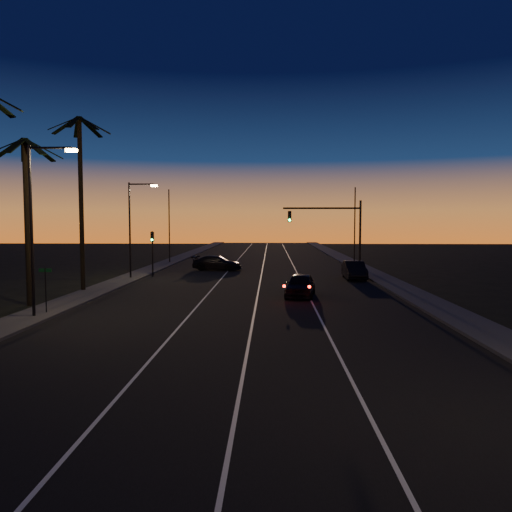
{
  "coord_description": "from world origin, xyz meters",
  "views": [
    {
      "loc": [
        1.42,
        -5.48,
        5.07
      ],
      "look_at": [
        0.56,
        23.05,
        3.11
      ],
      "focal_mm": 35.0,
      "sensor_mm": 36.0,
      "label": 1
    }
  ],
  "objects_px": {
    "right_car": "(354,270)",
    "cross_car": "(217,263)",
    "signal_mast": "(334,225)",
    "lead_car": "(300,285)"
  },
  "relations": [
    {
      "from": "lead_car",
      "to": "right_car",
      "type": "relative_size",
      "value": 1.11
    },
    {
      "from": "right_car",
      "to": "cross_car",
      "type": "xyz_separation_m",
      "value": [
        -13.0,
        7.76,
        -0.04
      ]
    },
    {
      "from": "right_car",
      "to": "cross_car",
      "type": "distance_m",
      "value": 15.14
    },
    {
      "from": "right_car",
      "to": "cross_car",
      "type": "bearing_deg",
      "value": 149.16
    },
    {
      "from": "signal_mast",
      "to": "cross_car",
      "type": "xyz_separation_m",
      "value": [
        -11.36,
        6.33,
        -4.02
      ]
    },
    {
      "from": "signal_mast",
      "to": "lead_car",
      "type": "height_order",
      "value": "signal_mast"
    },
    {
      "from": "signal_mast",
      "to": "cross_car",
      "type": "distance_m",
      "value": 13.61
    },
    {
      "from": "signal_mast",
      "to": "lead_car",
      "type": "bearing_deg",
      "value": -107.44
    },
    {
      "from": "lead_car",
      "to": "right_car",
      "type": "xyz_separation_m",
      "value": [
        5.36,
        10.4,
        0.01
      ]
    },
    {
      "from": "lead_car",
      "to": "right_car",
      "type": "distance_m",
      "value": 11.7
    }
  ]
}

